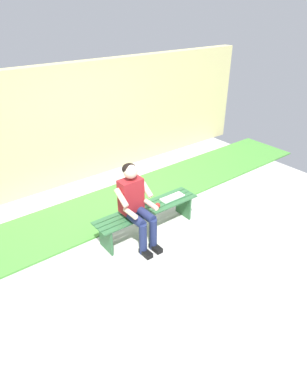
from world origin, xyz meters
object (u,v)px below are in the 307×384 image
at_px(book_open, 172,198).
at_px(person_seated, 136,203).
at_px(apple, 158,205).
at_px(bench_near, 147,214).

bearing_deg(book_open, person_seated, 7.30).
xyz_separation_m(person_seated, book_open, (-0.76, -0.09, -0.24)).
bearing_deg(apple, book_open, -168.16).
xyz_separation_m(apple, book_open, (-0.36, -0.08, -0.03)).
distance_m(person_seated, book_open, 0.80).
bearing_deg(apple, person_seated, 1.85).
bearing_deg(book_open, apple, 12.56).
height_order(apple, book_open, apple).
bearing_deg(book_open, bench_near, -0.49).
bearing_deg(person_seated, book_open, -173.42).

